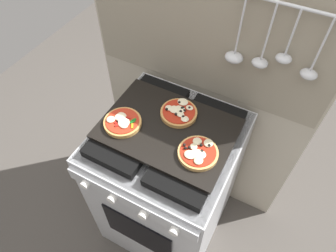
# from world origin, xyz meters

# --- Properties ---
(ground_plane) EXTENTS (4.00, 4.00, 0.00)m
(ground_plane) POSITION_xyz_m (0.00, 0.00, 0.00)
(ground_plane) COLOR #4C4742
(kitchen_backsplash) EXTENTS (1.10, 0.09, 1.55)m
(kitchen_backsplash) POSITION_xyz_m (0.00, 0.33, 0.79)
(kitchen_backsplash) COLOR #B2A893
(kitchen_backsplash) RESTS_ON ground_plane
(stove) EXTENTS (0.60, 0.64, 0.90)m
(stove) POSITION_xyz_m (-0.00, -0.00, 0.45)
(stove) COLOR #B7BABF
(stove) RESTS_ON ground_plane
(baking_tray) EXTENTS (0.54, 0.38, 0.02)m
(baking_tray) POSITION_xyz_m (0.00, 0.00, 0.91)
(baking_tray) COLOR black
(baking_tray) RESTS_ON stove
(pizza_left) EXTENTS (0.16, 0.16, 0.03)m
(pizza_left) POSITION_xyz_m (-0.17, -0.07, 0.93)
(pizza_left) COLOR tan
(pizza_left) RESTS_ON baking_tray
(pizza_right) EXTENTS (0.16, 0.16, 0.03)m
(pizza_right) POSITION_xyz_m (0.16, -0.06, 0.93)
(pizza_right) COLOR tan
(pizza_right) RESTS_ON baking_tray
(pizza_center) EXTENTS (0.16, 0.16, 0.03)m
(pizza_center) POSITION_xyz_m (0.01, 0.09, 0.93)
(pizza_center) COLOR #C18947
(pizza_center) RESTS_ON baking_tray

